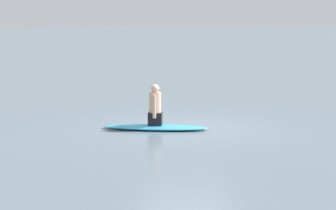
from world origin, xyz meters
TOP-DOWN VIEW (x-y plane):
  - ground_plane at (0.00, 0.00)m, footprint 400.00×400.00m
  - surfboard at (-0.17, -0.85)m, footprint 1.89×2.76m
  - person_paddler at (-0.17, -0.85)m, footprint 0.45×0.44m

SIDE VIEW (x-z plane):
  - ground_plane at x=0.00m, z-range 0.00..0.00m
  - surfboard at x=-0.17m, z-range 0.00..0.12m
  - person_paddler at x=-0.17m, z-range 0.07..1.13m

